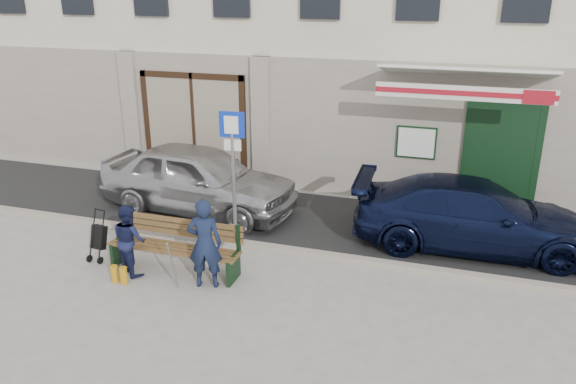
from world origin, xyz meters
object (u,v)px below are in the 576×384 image
at_px(car_silver, 198,179).
at_px(bench, 172,247).
at_px(woman, 129,239).
at_px(man, 205,244).
at_px(stroller, 99,238).
at_px(car_navy, 474,215).
at_px(parking_sign, 233,157).

bearing_deg(car_silver, bench, -158.45).
distance_m(bench, woman, 0.74).
distance_m(car_silver, man, 3.40).
bearing_deg(stroller, woman, -9.35).
bearing_deg(stroller, bench, 8.97).
distance_m(car_navy, man, 5.14).
distance_m(car_navy, woman, 6.37).
distance_m(bench, stroller, 1.50).
bearing_deg(car_silver, man, -146.98).
bearing_deg(car_navy, woman, 114.27).
distance_m(woman, stroller, 0.92).
relative_size(car_navy, parking_sign, 1.74).
xyz_separation_m(car_silver, woman, (0.15, -2.99, -0.12)).
relative_size(car_silver, woman, 3.48).
bearing_deg(woman, parking_sign, -97.46).
relative_size(car_navy, bench, 1.90).
distance_m(parking_sign, bench, 2.01).
relative_size(parking_sign, man, 1.67).
height_order(parking_sign, stroller, parking_sign).
height_order(parking_sign, man, parking_sign).
xyz_separation_m(car_silver, bench, (0.81, -2.70, -0.30)).
bearing_deg(bench, car_silver, 106.59).
height_order(bench, stroller, bench).
height_order(car_silver, bench, car_silver).
relative_size(bench, man, 1.54).
xyz_separation_m(car_navy, woman, (-5.67, -2.90, -0.02)).
bearing_deg(car_silver, car_navy, -85.87).
distance_m(man, stroller, 2.35).
xyz_separation_m(man, stroller, (-2.30, 0.30, -0.36)).
bearing_deg(parking_sign, woman, -130.14).
bearing_deg(car_silver, woman, -172.15).
bearing_deg(woman, man, -151.82).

